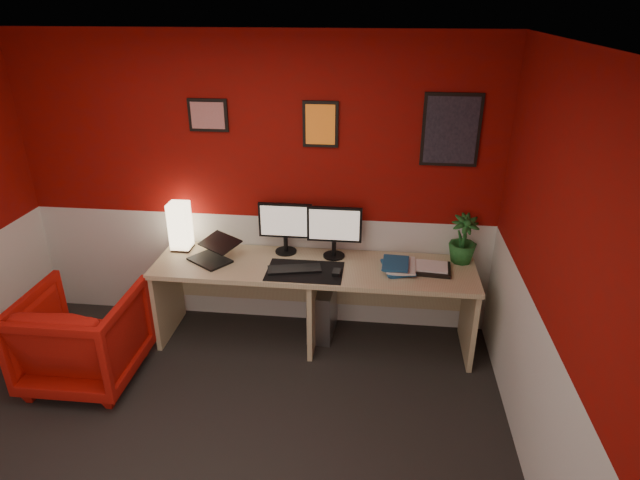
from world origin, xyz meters
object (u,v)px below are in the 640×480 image
Objects in this scene: monitor_left at (285,221)px; laptop at (209,249)px; monitor_right at (334,224)px; armchair at (83,336)px; pc_tower at (323,310)px; desk at (314,304)px; zen_tray at (428,268)px; potted_plant at (463,239)px; shoji_lamp at (180,228)px.

laptop is at bearing -157.90° from monitor_left.
armchair is (-1.83, -0.84, -0.65)m from monitor_right.
pc_tower is (-0.09, -0.03, -0.80)m from monitor_right.
desk is 7.43× the size of zen_tray.
potted_plant is (1.45, -0.01, -0.09)m from monitor_left.
monitor_left is at bearing 171.45° from pc_tower.
laptop is at bearing -173.63° from potted_plant.
monitor_left is at bearing 170.60° from zen_tray.
monitor_left is (-0.27, 0.22, 0.66)m from desk.
shoji_lamp reaches higher than zen_tray.
desk is at bearing -8.75° from shoji_lamp.
potted_plant is at bearing 41.56° from laptop.
armchair is (-2.59, -0.68, -0.38)m from zen_tray.
shoji_lamp is 2.35m from potted_plant.
pc_tower is at bearing -158.70° from monitor_right.
monitor_left reaches higher than armchair.
zen_tray reaches higher than desk.
shoji_lamp is 1.41m from pc_tower.
shoji_lamp is at bearing -177.50° from monitor_left.
laptop is at bearing -168.58° from monitor_right.
pc_tower is 0.55× the size of armchair.
pc_tower is at bearing -1.54° from shoji_lamp.
pc_tower is (0.92, 0.17, -0.61)m from laptop.
laptop is (0.30, -0.20, -0.09)m from shoji_lamp.
shoji_lamp is 1.13m from armchair.
laptop reaches higher than desk.
monitor_right is at bearing -5.19° from monitor_left.
shoji_lamp is at bearing -122.26° from armchair.
zen_tray is (1.77, 0.05, -0.09)m from laptop.
monitor_right is at bearing 46.61° from laptop.
laptop is at bearing -165.65° from pc_tower.
laptop is 0.66m from monitor_left.
monitor_left and monitor_right have the same top height.
desk is 0.74m from monitor_left.
zen_tray is at bearing 36.65° from laptop.
zen_tray is at bearing -165.74° from armchair.
laptop is at bearing -142.69° from armchair.
desk reaches higher than pc_tower.
monitor_right reaches higher than laptop.
laptop reaches higher than zen_tray.
shoji_lamp is (-1.16, 0.18, 0.56)m from desk.
zen_tray is at bearing -4.27° from pc_tower.
desk is 0.70m from monitor_right.
monitor_left reaches higher than laptop.
pc_tower is at bearing 67.93° from desk.
potted_plant is (1.04, 0.03, -0.09)m from monitor_right.
desk is 5.78× the size of pc_tower.
shoji_lamp is 0.69× the size of monitor_right.
pc_tower is (1.22, -0.03, -0.70)m from shoji_lamp.
laptop is 0.73× the size of pc_tower.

